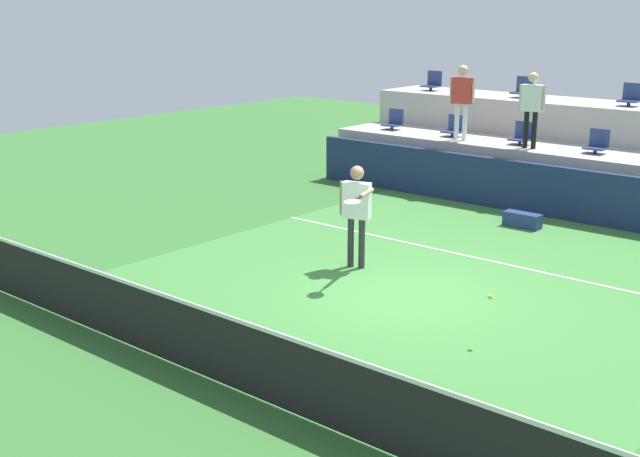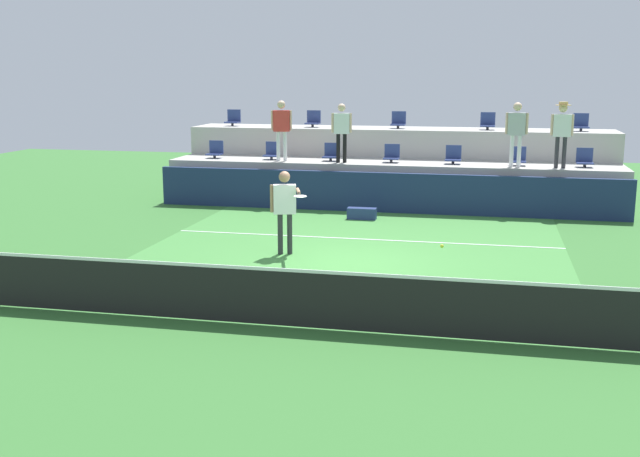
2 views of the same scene
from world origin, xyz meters
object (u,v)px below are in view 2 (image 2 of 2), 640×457
at_px(stadium_chair_lower_far_left, 215,151).
at_px(stadium_chair_upper_center, 398,121).
at_px(stadium_chair_lower_mid_left, 331,153).
at_px(spectator_in_white, 342,127).
at_px(spectator_with_hat, 562,127).
at_px(tennis_player, 285,204).
at_px(stadium_chair_lower_center, 392,155).
at_px(tennis_ball, 442,246).
at_px(stadium_chair_lower_right, 518,158).
at_px(stadium_chair_upper_far_right, 581,124).
at_px(stadium_chair_upper_right, 488,123).
at_px(equipment_bag, 362,214).
at_px(stadium_chair_upper_far_left, 233,119).
at_px(spectator_leaning_on_rail, 281,124).
at_px(stadium_chair_lower_far_right, 585,159).
at_px(stadium_chair_upper_left, 313,120).
at_px(spectator_in_grey, 517,128).
at_px(stadium_chair_lower_left, 272,152).
at_px(stadium_chair_lower_mid_right, 453,156).

bearing_deg(stadium_chair_lower_far_left, stadium_chair_upper_center, 18.63).
relative_size(stadium_chair_lower_mid_left, spectator_in_white, 0.31).
bearing_deg(spectator_with_hat, tennis_player, -133.81).
relative_size(stadium_chair_lower_center, spectator_in_white, 0.31).
bearing_deg(stadium_chair_lower_mid_left, tennis_ball, -65.27).
height_order(stadium_chair_lower_right, stadium_chair_upper_far_right, stadium_chair_upper_far_right).
height_order(stadium_chair_upper_center, tennis_ball, stadium_chair_upper_center).
height_order(stadium_chair_upper_center, spectator_in_white, spectator_in_white).
bearing_deg(stadium_chair_upper_right, stadium_chair_upper_far_right, 0.00).
bearing_deg(equipment_bag, spectator_with_hat, 21.43).
height_order(stadium_chair_upper_far_left, spectator_in_white, spectator_in_white).
height_order(stadium_chair_lower_center, stadium_chair_upper_far_left, stadium_chair_upper_far_left).
bearing_deg(spectator_leaning_on_rail, stadium_chair_lower_right, 3.27).
distance_m(stadium_chair_lower_far_left, stadium_chair_lower_right, 8.90).
relative_size(spectator_leaning_on_rail, equipment_bag, 2.30).
height_order(stadium_chair_lower_right, stadium_chair_lower_far_right, same).
relative_size(stadium_chair_upper_center, tennis_ball, 7.65).
xyz_separation_m(stadium_chair_lower_far_right, stadium_chair_upper_far_right, (0.04, 1.80, 0.85)).
bearing_deg(stadium_chair_upper_left, spectator_leaning_on_rail, -101.47).
bearing_deg(equipment_bag, stadium_chair_upper_right, 53.19).
bearing_deg(stadium_chair_upper_far_left, stadium_chair_upper_right, 0.00).
distance_m(stadium_chair_upper_far_left, spectator_leaning_on_rail, 3.11).
relative_size(stadium_chair_upper_far_left, spectator_in_grey, 0.30).
height_order(stadium_chair_lower_left, stadium_chair_lower_right, same).
bearing_deg(spectator_with_hat, spectator_leaning_on_rail, 180.00).
height_order(stadium_chair_lower_far_left, stadium_chair_lower_mid_right, same).
bearing_deg(stadium_chair_upper_far_right, stadium_chair_lower_far_right, -91.30).
xyz_separation_m(stadium_chair_lower_mid_right, tennis_ball, (0.20, -8.12, -0.80)).
relative_size(stadium_chair_lower_mid_right, spectator_with_hat, 0.29).
bearing_deg(stadium_chair_lower_far_right, spectator_in_grey, -168.36).
bearing_deg(spectator_leaning_on_rail, spectator_in_grey, 0.00).
bearing_deg(equipment_bag, spectator_in_white, 115.16).
bearing_deg(equipment_bag, stadium_chair_lower_right, 30.79).
bearing_deg(spectator_with_hat, stadium_chair_lower_far_right, 29.39).
bearing_deg(stadium_chair_upper_right, stadium_chair_lower_center, -145.97).
height_order(stadium_chair_lower_mid_left, spectator_in_grey, spectator_in_grey).
bearing_deg(stadium_chair_upper_far_left, tennis_ball, -53.44).
xyz_separation_m(stadium_chair_upper_far_left, equipment_bag, (4.93, -4.18, -2.16)).
distance_m(stadium_chair_lower_far_left, stadium_chair_lower_far_right, 10.68).
bearing_deg(stadium_chair_upper_center, stadium_chair_lower_left, -153.09).
bearing_deg(tennis_ball, equipment_bag, 112.91).
height_order(stadium_chair_lower_far_left, tennis_player, tennis_player).
bearing_deg(stadium_chair_upper_right, equipment_bag, -126.81).
distance_m(spectator_leaning_on_rail, spectator_in_white, 1.78).
xyz_separation_m(spectator_leaning_on_rail, spectator_in_white, (1.78, 0.00, -0.05)).
height_order(stadium_chair_lower_center, stadium_chair_upper_left, stadium_chair_upper_left).
bearing_deg(stadium_chair_lower_mid_right, stadium_chair_upper_left, 158.16).
xyz_separation_m(stadium_chair_lower_mid_right, spectator_in_white, (-3.16, -0.38, 0.80)).
relative_size(stadium_chair_upper_far_left, stadium_chair_upper_center, 1.00).
distance_m(stadium_chair_lower_mid_right, stadium_chair_upper_center, 2.68).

